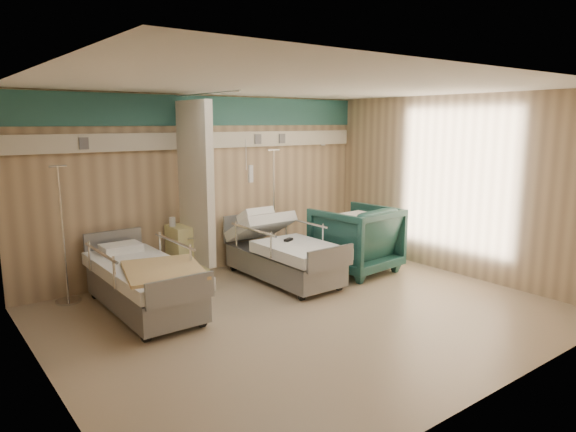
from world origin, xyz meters
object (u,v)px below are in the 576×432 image
Objects in this scene: iv_stand_right at (274,239)px; bed_right at (283,260)px; bedside_cabinet at (187,253)px; visitor_armchair at (356,239)px; iv_stand_left at (66,275)px; bed_left at (144,288)px.

bed_right is at bearing -118.11° from iv_stand_right.
visitor_armchair is at bearing -27.75° from bedside_cabinet.
iv_stand_left is at bearing 161.52° from bed_right.
bed_left is 1.18× the size of iv_stand_left.
iv_stand_left is (-3.38, 0.03, -0.02)m from iv_stand_right.
bed_right is 2.54× the size of bedside_cabinet.
bed_left is 1.85× the size of visitor_armchair.
visitor_armchair reaches higher than bed_right.
bed_left is 1.18m from iv_stand_left.
bedside_cabinet is 0.73× the size of visitor_armchair.
visitor_armchair is (2.35, -1.24, 0.11)m from bedside_cabinet.
iv_stand_right reaches higher than bed_right.
iv_stand_right is (-0.70, 1.27, -0.14)m from visitor_armchair.
iv_stand_right is 1.05× the size of iv_stand_left.
bedside_cabinet is at bearing 141.95° from bed_right.
bed_left is at bearing -160.88° from iv_stand_right.
bedside_cabinet is 0.46× the size of iv_stand_left.
bed_left is at bearing -10.39° from visitor_armchair.
iv_stand_left reaches higher than bed_right.
bedside_cabinet is 2.66m from visitor_armchair.
bed_right is 1.12× the size of iv_stand_right.
visitor_armchair is 0.60× the size of iv_stand_right.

